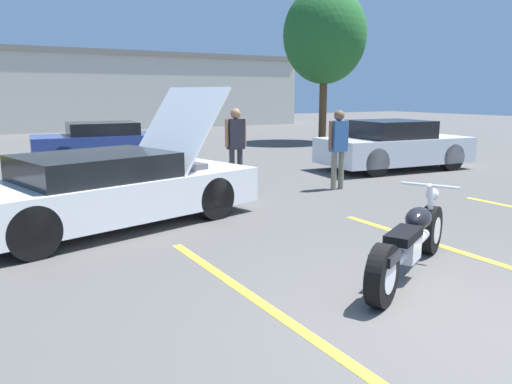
{
  "coord_description": "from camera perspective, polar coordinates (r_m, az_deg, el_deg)",
  "views": [
    {
      "loc": [
        -3.71,
        -2.42,
        2.04
      ],
      "look_at": [
        -0.51,
        2.96,
        0.8
      ],
      "focal_mm": 35.0,
      "sensor_mm": 36.0,
      "label": 1
    }
  ],
  "objects": [
    {
      "name": "ground_plane",
      "position": [
        4.88,
        24.39,
        -14.61
      ],
      "size": [
        80.0,
        80.0,
        0.0
      ],
      "primitive_type": "plane",
      "color": "#514F4C"
    },
    {
      "name": "parking_stripe_middle",
      "position": [
        4.78,
        2.92,
        -14.05
      ],
      "size": [
        0.12,
        5.18,
        0.01
      ],
      "primitive_type": "cube",
      "color": "yellow",
      "rests_on": "ground"
    },
    {
      "name": "parking_stripe_back",
      "position": [
        6.87,
        25.08,
        -7.14
      ],
      "size": [
        0.12,
        5.18,
        0.01
      ],
      "primitive_type": "cube",
      "color": "yellow",
      "rests_on": "ground"
    },
    {
      "name": "far_building",
      "position": [
        30.33,
        -24.13,
        10.82
      ],
      "size": [
        32.0,
        4.2,
        4.4
      ],
      "color": "beige",
      "rests_on": "ground"
    },
    {
      "name": "tree_background",
      "position": [
        21.64,
        7.86,
        17.29
      ],
      "size": [
        3.42,
        3.42,
        6.36
      ],
      "color": "brown",
      "rests_on": "ground"
    },
    {
      "name": "motorcycle",
      "position": [
        5.91,
        17.17,
        -5.62
      ],
      "size": [
        2.36,
        1.32,
        0.95
      ],
      "rotation": [
        0.0,
        0.0,
        0.47
      ],
      "color": "black",
      "rests_on": "ground"
    },
    {
      "name": "show_car_hood_open",
      "position": [
        8.05,
        -16.48,
        0.34
      ],
      "size": [
        5.03,
        2.89,
        2.15
      ],
      "rotation": [
        0.0,
        0.0,
        0.24
      ],
      "color": "white",
      "rests_on": "ground"
    },
    {
      "name": "parked_car_right_row",
      "position": [
        14.08,
        15.44,
        5.09
      ],
      "size": [
        4.24,
        2.28,
        1.33
      ],
      "rotation": [
        0.0,
        0.0,
        -0.11
      ],
      "color": "white",
      "rests_on": "ground"
    },
    {
      "name": "parked_car_mid_row",
      "position": [
        15.71,
        -16.54,
        5.42
      ],
      "size": [
        4.49,
        2.16,
        1.2
      ],
      "rotation": [
        0.0,
        0.0,
        -0.1
      ],
      "color": "navy",
      "rests_on": "ground"
    },
    {
      "name": "spectator_near_motorcycle",
      "position": [
        10.8,
        9.4,
        5.57
      ],
      "size": [
        0.52,
        0.22,
        1.7
      ],
      "color": "gray",
      "rests_on": "ground"
    },
    {
      "name": "spectator_by_show_car",
      "position": [
        10.99,
        -2.32,
        5.91
      ],
      "size": [
        0.52,
        0.23,
        1.72
      ],
      "color": "#333338",
      "rests_on": "ground"
    }
  ]
}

